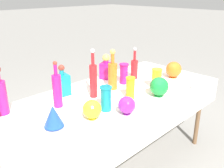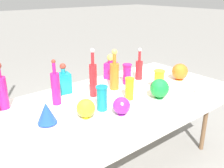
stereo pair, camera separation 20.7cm
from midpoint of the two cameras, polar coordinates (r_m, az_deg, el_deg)
ground_plane at (r=2.51m, az=2.49°, el=-18.74°), size 40.00×40.00×0.00m
display_table at (r=2.11m, az=3.27°, el=-4.13°), size 2.08×0.92×0.76m
tall_bottle_0 at (r=2.19m, az=3.25°, el=2.20°), size 0.08×0.08×0.36m
tall_bottle_1 at (r=1.95m, az=-21.36°, el=-1.24°), size 0.09×0.09×0.36m
tall_bottle_2 at (r=1.92m, az=-9.79°, el=-0.82°), size 0.07×0.07×0.36m
tall_bottle_3 at (r=2.47m, az=8.61°, el=3.51°), size 0.07×0.07×0.32m
tall_bottle_4 at (r=2.03m, az=-1.44°, el=1.31°), size 0.06×0.06×0.41m
square_decanter_0 at (r=2.48m, az=2.11°, el=3.63°), size 0.14×0.14×0.25m
square_decanter_1 at (r=2.14m, az=-8.26°, el=0.50°), size 0.12×0.12×0.26m
slender_vase_0 at (r=1.81m, az=0.95°, el=-3.14°), size 0.09×0.09×0.19m
slender_vase_2 at (r=2.33m, az=6.02°, el=2.38°), size 0.09×0.09×0.19m
slender_vase_3 at (r=2.01m, az=6.97°, el=-0.96°), size 0.08×0.08×0.18m
slender_vase_4 at (r=2.23m, az=13.33°, el=0.88°), size 0.09×0.09×0.19m
fluted_vase_0 at (r=1.67m, az=-11.34°, el=-6.59°), size 0.13×0.13×0.15m
round_bowl_0 at (r=2.55m, az=17.52°, el=2.68°), size 0.16×0.16×0.16m
round_bowl_1 at (r=1.72m, az=-2.56°, el=-5.66°), size 0.13×0.13×0.14m
round_bowl_2 at (r=1.76m, az=5.57°, el=-5.05°), size 0.13×0.13×0.13m
round_bowl_3 at (r=2.07m, az=13.63°, el=-1.04°), size 0.16×0.16×0.16m
price_tag_left at (r=2.31m, az=21.29°, el=-1.31°), size 0.05×0.02×0.05m
price_tag_center at (r=2.42m, az=21.58°, el=-0.46°), size 0.06×0.02×0.04m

